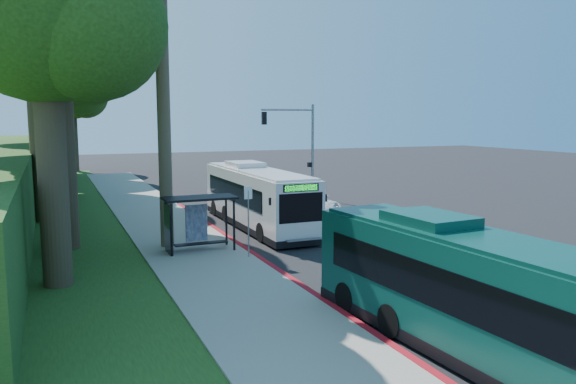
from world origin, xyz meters
name	(u,v)px	position (x,y,z in m)	size (l,w,h in m)	color
ground	(312,229)	(0.00, 0.00, 0.00)	(140.00, 140.00, 0.00)	black
sidewalk	(180,239)	(-7.30, 0.00, 0.06)	(4.50, 70.00, 0.12)	gray
red_curb	(250,252)	(-5.00, -4.00, 0.07)	(0.25, 30.00, 0.13)	maroon
grass_verge	(55,230)	(-13.00, 5.00, 0.03)	(8.00, 70.00, 0.06)	#234719
bus_shelter	(194,213)	(-7.26, -2.86, 1.81)	(3.20, 1.51, 2.55)	black
stop_sign_pole	(248,212)	(-5.40, -5.00, 2.08)	(0.35, 0.06, 3.17)	gray
traffic_signal_pole	(300,140)	(3.78, 10.00, 4.42)	(4.10, 0.30, 7.00)	gray
tree_2	(62,54)	(-11.89, 15.98, 10.48)	(8.82, 8.40, 15.12)	#382B1E
tree_3	(32,44)	(-13.88, 23.98, 11.98)	(10.08, 9.60, 17.28)	#382B1E
tree_4	(64,79)	(-11.40, 31.98, 9.73)	(8.40, 8.00, 14.14)	#382B1E
tree_5	(72,91)	(-10.41, 39.99, 8.96)	(7.35, 7.00, 12.86)	#382B1E
tree_6	(46,9)	(-12.91, -6.01, 9.71)	(7.56, 7.20, 13.74)	#382B1E
white_bus	(256,196)	(-2.60, 1.76, 1.71)	(2.58, 11.76, 3.50)	silver
teal_bus	(475,293)	(-3.34, -16.55, 1.67)	(3.21, 11.62, 3.42)	#0A3B31
pickup	(310,203)	(1.69, 3.80, 0.76)	(2.53, 5.49, 1.53)	silver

